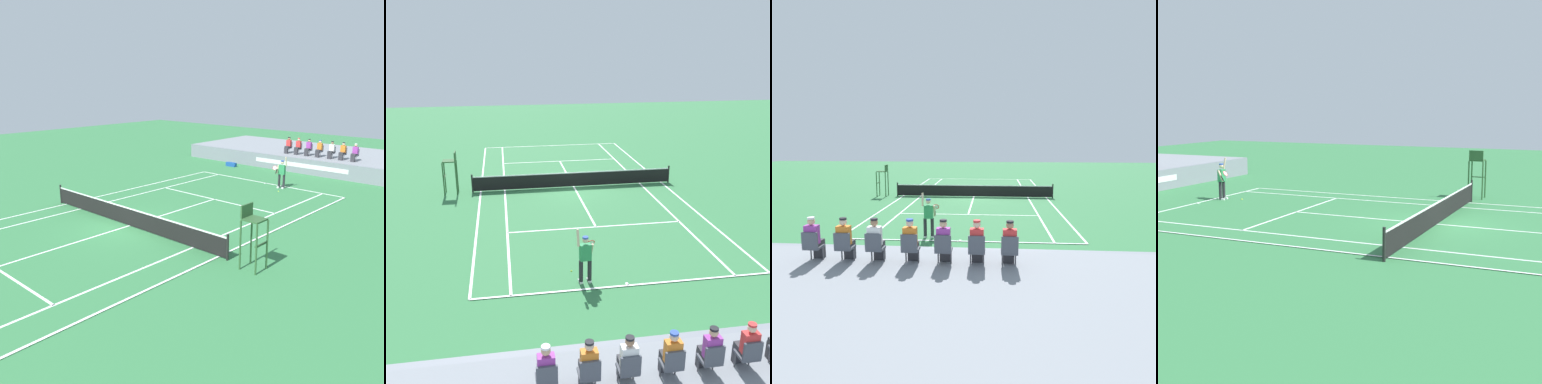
% 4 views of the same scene
% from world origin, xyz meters
% --- Properties ---
extents(ground_plane, '(80.00, 80.00, 0.00)m').
position_xyz_m(ground_plane, '(0.00, 0.00, 0.00)').
color(ground_plane, '#337542').
extents(court, '(11.08, 23.88, 0.03)m').
position_xyz_m(court, '(0.00, 0.00, 0.01)').
color(court, '#337542').
rests_on(court, ground).
extents(net, '(11.98, 0.10, 1.07)m').
position_xyz_m(net, '(0.00, 0.00, 0.52)').
color(net, black).
rests_on(net, ground).
extents(barrier_wall, '(21.71, 0.25, 1.13)m').
position_xyz_m(barrier_wall, '(0.00, 16.42, 0.57)').
color(barrier_wall, gray).
rests_on(barrier_wall, ground).
extents(spectator_seated_1, '(0.44, 0.60, 1.26)m').
position_xyz_m(spectator_seated_1, '(-1.00, 17.85, 1.74)').
color(spectator_seated_1, '#474C56').
rests_on(spectator_seated_1, bleacher_platform).
extents(spectator_seated_2, '(0.44, 0.60, 1.26)m').
position_xyz_m(spectator_seated_2, '(-0.11, 17.85, 1.74)').
color(spectator_seated_2, '#474C56').
rests_on(spectator_seated_2, bleacher_platform).
extents(spectator_seated_3, '(0.44, 0.60, 1.26)m').
position_xyz_m(spectator_seated_3, '(0.78, 17.85, 1.74)').
color(spectator_seated_3, '#474C56').
rests_on(spectator_seated_3, bleacher_platform).
extents(spectator_seated_4, '(0.44, 0.60, 1.26)m').
position_xyz_m(spectator_seated_4, '(1.75, 17.85, 1.74)').
color(spectator_seated_4, '#474C56').
rests_on(spectator_seated_4, bleacher_platform).
extents(spectator_seated_5, '(0.44, 0.60, 1.26)m').
position_xyz_m(spectator_seated_5, '(2.60, 17.85, 1.74)').
color(spectator_seated_5, '#474C56').
rests_on(spectator_seated_5, bleacher_platform).
extents(spectator_seated_6, '(0.44, 0.60, 1.26)m').
position_xyz_m(spectator_seated_6, '(3.50, 17.85, 1.74)').
color(spectator_seated_6, '#474C56').
rests_on(spectator_seated_6, bleacher_platform).
extents(tennis_player, '(0.75, 0.68, 2.08)m').
position_xyz_m(tennis_player, '(1.45, 11.41, 0.99)').
color(tennis_player, '#232328').
rests_on(tennis_player, ground).
extents(tennis_ball, '(0.07, 0.07, 0.07)m').
position_xyz_m(tennis_ball, '(1.81, 10.51, 0.03)').
color(tennis_ball, '#D1E533').
rests_on(tennis_ball, ground).
extents(umpire_chair, '(0.77, 0.77, 2.44)m').
position_xyz_m(umpire_chair, '(7.06, 0.00, 1.56)').
color(umpire_chair, '#2D562D').
rests_on(umpire_chair, ground).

